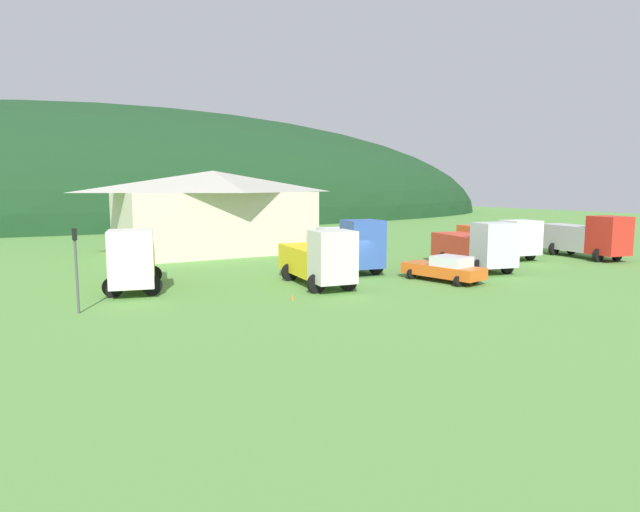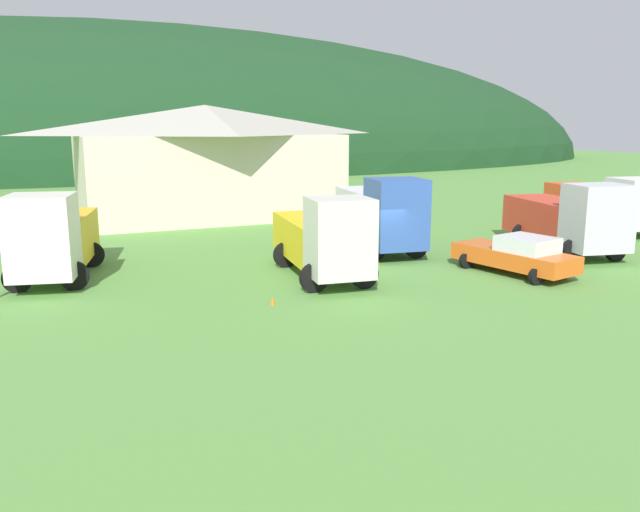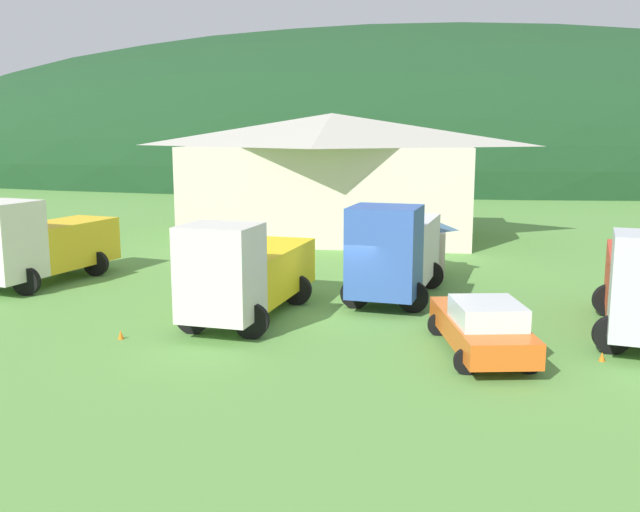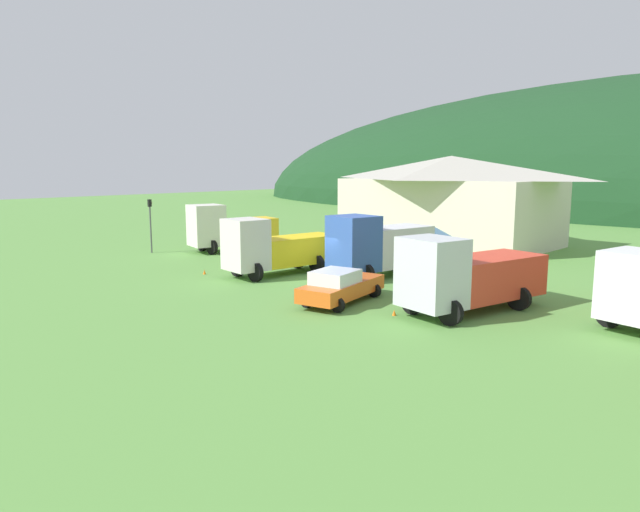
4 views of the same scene
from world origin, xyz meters
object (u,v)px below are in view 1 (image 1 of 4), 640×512
(box_truck_blue, at_px, (351,245))
(heavy_rig_white, at_px, (500,238))
(crane_truck_red, at_px, (587,237))
(traffic_cone_near_pickup, at_px, (293,300))
(heavy_rig_striped, at_px, (133,260))
(depot_building, at_px, (214,211))
(service_pickup_orange, at_px, (445,269))
(traffic_light_west, at_px, (76,261))
(tow_truck_silver, at_px, (476,246))
(flatbed_truck_yellow, at_px, (319,259))
(play_shed_cream, at_px, (326,245))
(traffic_cone_mid_row, at_px, (483,277))

(box_truck_blue, height_order, heavy_rig_white, box_truck_blue)
(crane_truck_red, xyz_separation_m, traffic_cone_near_pickup, (-28.97, -2.75, -1.81))
(heavy_rig_striped, xyz_separation_m, traffic_cone_near_pickup, (6.74, -6.91, -1.79))
(depot_building, bearing_deg, service_pickup_orange, -71.44)
(heavy_rig_striped, bearing_deg, traffic_light_west, -23.56)
(depot_building, xyz_separation_m, heavy_rig_white, (19.74, -15.42, -2.13))
(traffic_cone_near_pickup, bearing_deg, depot_building, 81.12)
(tow_truck_silver, relative_size, heavy_rig_white, 0.91)
(depot_building, distance_m, heavy_rig_white, 25.14)
(heavy_rig_striped, relative_size, tow_truck_silver, 0.92)
(depot_building, height_order, traffic_cone_near_pickup, depot_building)
(flatbed_truck_yellow, height_order, traffic_light_west, traffic_light_west)
(flatbed_truck_yellow, bearing_deg, heavy_rig_white, 108.76)
(heavy_rig_striped, bearing_deg, flatbed_truck_yellow, 81.76)
(play_shed_cream, distance_m, service_pickup_orange, 11.42)
(box_truck_blue, bearing_deg, play_shed_cream, 178.84)
(tow_truck_silver, bearing_deg, depot_building, -135.04)
(heavy_rig_striped, relative_size, flatbed_truck_yellow, 0.94)
(box_truck_blue, bearing_deg, service_pickup_orange, 32.06)
(service_pickup_orange, distance_m, traffic_light_west, 21.27)
(flatbed_truck_yellow, height_order, service_pickup_orange, flatbed_truck_yellow)
(box_truck_blue, distance_m, traffic_light_west, 18.77)
(box_truck_blue, relative_size, tow_truck_silver, 0.90)
(play_shed_cream, distance_m, traffic_cone_mid_row, 12.62)
(flatbed_truck_yellow, relative_size, traffic_cone_mid_row, 14.72)
(heavy_rig_striped, xyz_separation_m, service_pickup_orange, (17.63, -6.70, -0.96))
(heavy_rig_white, relative_size, traffic_cone_mid_row, 16.44)
(flatbed_truck_yellow, xyz_separation_m, heavy_rig_white, (19.96, 3.98, 0.00))
(heavy_rig_white, height_order, traffic_cone_near_pickup, heavy_rig_white)
(traffic_cone_mid_row, bearing_deg, flatbed_truck_yellow, 165.66)
(service_pickup_orange, bearing_deg, heavy_rig_striped, -121.92)
(flatbed_truck_yellow, relative_size, traffic_cone_near_pickup, 13.05)
(depot_building, xyz_separation_m, crane_truck_red, (25.49, -19.54, -1.97))
(play_shed_cream, relative_size, traffic_cone_near_pickup, 4.68)
(crane_truck_red, relative_size, traffic_cone_mid_row, 15.71)
(traffic_light_west, relative_size, traffic_cone_mid_row, 7.84)
(depot_building, distance_m, tow_truck_silver, 23.40)
(play_shed_cream, bearing_deg, traffic_cone_mid_row, -64.80)
(flatbed_truck_yellow, height_order, crane_truck_red, crane_truck_red)
(heavy_rig_striped, bearing_deg, heavy_rig_white, 103.64)
(traffic_light_west, distance_m, traffic_cone_near_pickup, 10.76)
(play_shed_cream, height_order, heavy_rig_white, heavy_rig_white)
(traffic_light_west, bearing_deg, box_truck_blue, 13.27)
(depot_building, relative_size, traffic_cone_near_pickup, 29.98)
(flatbed_truck_yellow, height_order, heavy_rig_white, flatbed_truck_yellow)
(depot_building, height_order, traffic_light_west, depot_building)
(heavy_rig_white, height_order, service_pickup_orange, heavy_rig_white)
(heavy_rig_white, xyz_separation_m, traffic_cone_near_pickup, (-23.22, -6.86, -1.66))
(heavy_rig_white, distance_m, service_pickup_orange, 14.03)
(box_truck_blue, bearing_deg, tow_truck_silver, 72.42)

